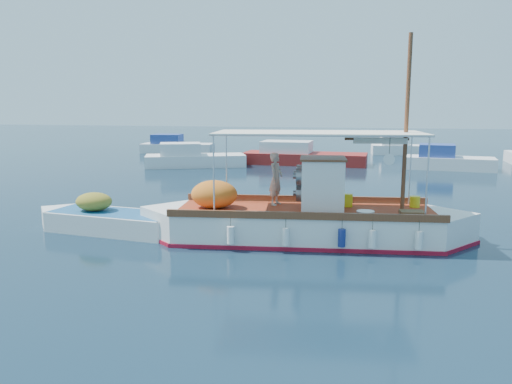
# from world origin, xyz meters

# --- Properties ---
(ground) EXTENTS (160.00, 160.00, 0.00)m
(ground) POSITION_xyz_m (0.00, 0.00, 0.00)
(ground) COLOR black
(ground) RESTS_ON ground
(fishing_caique) EXTENTS (10.24, 3.61, 6.29)m
(fishing_caique) POSITION_xyz_m (0.31, -0.04, 0.55)
(fishing_caique) COLOR white
(fishing_caique) RESTS_ON ground
(dinghy) EXTENTS (5.82, 2.14, 1.43)m
(dinghy) POSITION_xyz_m (-5.88, -0.39, 0.30)
(dinghy) COLOR white
(dinghy) RESTS_ON ground
(bg_boat_nw) EXTENTS (7.02, 4.64, 1.80)m
(bg_boat_nw) POSITION_xyz_m (-9.31, 16.84, 0.49)
(bg_boat_nw) COLOR silver
(bg_boat_nw) RESTS_ON ground
(bg_boat_n) EXTENTS (8.62, 3.10, 1.80)m
(bg_boat_n) POSITION_xyz_m (-2.38, 19.88, 0.49)
(bg_boat_n) COLOR maroon
(bg_boat_n) RESTS_ON ground
(bg_boat_ne) EXTENTS (5.65, 2.82, 1.80)m
(bg_boat_ne) POSITION_xyz_m (7.20, 19.05, 0.49)
(bg_boat_ne) COLOR silver
(bg_boat_ne) RESTS_ON ground
(bg_boat_far_w) EXTENTS (6.35, 2.97, 1.80)m
(bg_boat_far_w) POSITION_xyz_m (-14.20, 26.13, 0.49)
(bg_boat_far_w) COLOR silver
(bg_boat_far_w) RESTS_ON ground
(bg_boat_far_n) EXTENTS (5.05, 2.39, 1.80)m
(bg_boat_far_n) POSITION_xyz_m (4.83, 28.61, 0.49)
(bg_boat_far_n) COLOR silver
(bg_boat_far_n) RESTS_ON ground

